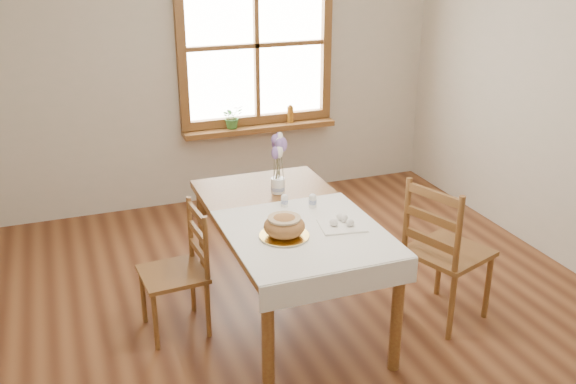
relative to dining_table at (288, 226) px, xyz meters
name	(u,v)px	position (x,y,z in m)	size (l,w,h in m)	color
ground	(305,340)	(0.00, -0.30, -0.66)	(5.00, 5.00, 0.00)	brown
room_walls	(308,72)	(0.00, -0.30, 1.04)	(4.60, 5.10, 2.65)	beige
window	(256,45)	(0.50, 2.17, 0.79)	(1.46, 0.08, 1.46)	brown
window_sill	(260,128)	(0.50, 2.10, 0.03)	(1.46, 0.20, 0.05)	brown
dining_table	(288,226)	(0.00, 0.00, 0.00)	(0.90, 1.60, 0.75)	brown
table_linen	(306,233)	(0.00, -0.30, 0.09)	(0.91, 0.99, 0.01)	white
chair_left	(173,272)	(-0.73, 0.11, -0.25)	(0.39, 0.41, 0.83)	brown
chair_right	(449,250)	(0.98, -0.35, -0.17)	(0.46, 0.48, 0.98)	brown
bread_plate	(284,236)	(-0.14, -0.32, 0.10)	(0.28, 0.28, 0.02)	white
bread_loaf	(284,224)	(-0.14, -0.32, 0.18)	(0.24, 0.24, 0.13)	#B0723E
egg_napkin	(342,226)	(0.23, -0.31, 0.10)	(0.26, 0.22, 0.01)	white
eggs	(342,221)	(0.23, -0.31, 0.13)	(0.20, 0.18, 0.04)	silver
salt_shaker	(284,200)	(0.01, 0.10, 0.14)	(0.04, 0.04, 0.08)	white
pepper_shaker	(313,201)	(0.18, 0.02, 0.14)	(0.05, 0.05, 0.09)	white
flower_vase	(278,187)	(0.06, 0.34, 0.14)	(0.09, 0.09, 0.10)	white
lavender_bouquet	(278,157)	(0.06, 0.34, 0.35)	(0.17, 0.17, 0.31)	#6F5393
potted_plant	(232,119)	(0.23, 2.10, 0.13)	(0.19, 0.21, 0.17)	#38732E
amber_bottle	(290,113)	(0.81, 2.10, 0.14)	(0.06, 0.06, 0.17)	#AC6D1F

